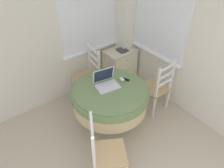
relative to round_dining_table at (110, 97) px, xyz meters
The scene contains 10 objects.
corner_room_shell 0.76m from the round_dining_table, ahead, with size 4.45×4.97×2.55m.
round_dining_table is the anchor object (origin of this frame).
laptop 0.23m from the round_dining_table, 86.23° to the left, with size 0.37×0.33×0.24m.
computer_mouse 0.32m from the round_dining_table, 11.10° to the left, with size 0.06×0.09×0.05m.
cell_phone 0.36m from the round_dining_table, ahead, with size 0.08×0.12×0.01m.
dining_chair_near_back_window 0.87m from the round_dining_table, 80.06° to the left, with size 0.45×0.44×0.98m.
dining_chair_near_right_window 0.87m from the round_dining_table, 10.46° to the right, with size 0.42×0.43×0.98m.
dining_chair_camera_near 0.87m from the round_dining_table, 131.29° to the right, with size 0.56×0.56×0.98m.
corner_cabinet 1.30m from the round_dining_table, 44.13° to the left, with size 0.60×0.44×0.68m.
book_on_cabinet 1.26m from the round_dining_table, 42.44° to the left, with size 0.17×0.20×0.02m.
Camera 1 is at (-0.50, 0.03, 2.71)m, focal length 35.00 mm.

